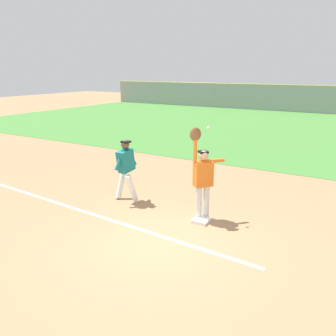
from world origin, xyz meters
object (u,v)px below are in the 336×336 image
at_px(runner, 126,166).
at_px(parked_car_black, 330,103).
at_px(fielder, 202,175).
at_px(parked_car_tan, 260,99).
at_px(baseball, 208,128).
at_px(first_base, 201,221).

relative_size(runner, parked_car_black, 0.38).
bearing_deg(runner, fielder, 3.64).
xyz_separation_m(runner, parked_car_tan, (-5.39, 27.86, -0.32)).
bearing_deg(fielder, parked_car_tan, -33.95).
xyz_separation_m(fielder, baseball, (0.05, 0.15, 1.12)).
bearing_deg(parked_car_tan, baseball, -79.62).
height_order(fielder, parked_car_tan, fielder).
relative_size(runner, baseball, 23.24).
bearing_deg(parked_car_tan, runner, -84.37).
height_order(first_base, baseball, baseball).
bearing_deg(fielder, first_base, 156.31).
distance_m(first_base, fielder, 1.10).
bearing_deg(parked_car_black, parked_car_tan, 179.17).
relative_size(fielder, parked_car_black, 0.51).
xyz_separation_m(parked_car_tan, parked_car_black, (6.44, -0.43, 0.00)).
height_order(baseball, parked_car_tan, baseball).
distance_m(baseball, parked_car_tan, 28.90).
bearing_deg(runner, parked_car_tan, 106.36).
distance_m(first_base, runner, 2.66).
xyz_separation_m(fielder, parked_car_tan, (-7.76, 27.93, -0.45)).
height_order(first_base, parked_car_black, parked_car_black).
height_order(fielder, parked_car_black, fielder).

